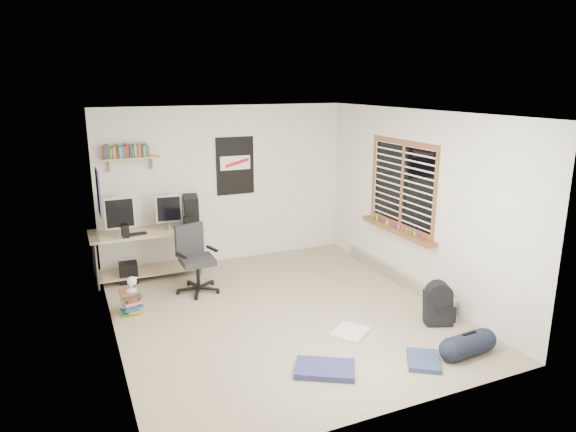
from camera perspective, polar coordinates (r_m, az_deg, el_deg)
name	(u,v)px	position (r m, az deg, el deg)	size (l,w,h in m)	color
floor	(282,313)	(6.63, -0.65, -10.77)	(4.00, 4.50, 0.01)	gray
ceiling	(282,112)	(6.00, -0.72, 11.43)	(4.00, 4.50, 0.01)	white
back_wall	(226,185)	(8.27, -6.87, 3.45)	(4.00, 0.01, 2.50)	silver
left_wall	(108,238)	(5.74, -19.41, -2.31)	(0.01, 4.50, 2.50)	silver
right_wall	(417,203)	(7.20, 14.14, 1.44)	(0.01, 4.50, 2.50)	silver
desk	(147,253)	(7.97, -15.37, -4.00)	(1.59, 0.70, 0.73)	tan
monitor_left	(120,221)	(7.56, -18.13, -0.57)	(0.41, 0.10, 0.45)	#A3A3A8
monitor_right	(169,217)	(7.73, -13.10, -0.07)	(0.37, 0.09, 0.40)	#A4A4A9
pc_tower	(191,211)	(7.93, -10.70, 0.60)	(0.20, 0.43, 0.45)	black
keyboard	(134,234)	(7.66, -16.79, -1.96)	(0.36, 0.13, 0.02)	black
speaker_left	(125,231)	(7.53, -17.63, -1.64)	(0.09, 0.09, 0.18)	black
speaker_right	(187,223)	(7.74, -11.15, -0.75)	(0.10, 0.10, 0.19)	black
office_chair	(197,258)	(7.20, -10.05, -4.64)	(0.62, 0.62, 0.95)	#252528
wall_shelf	(131,158)	(7.77, -17.06, 6.16)	(0.80, 0.22, 0.24)	tan
poster_back_wall	(235,166)	(8.23, -5.88, 5.55)	(0.62, 0.03, 0.92)	black
poster_left_wall	(99,193)	(6.85, -20.31, 2.43)	(0.02, 0.42, 0.60)	navy
window	(401,185)	(7.36, 12.47, 3.41)	(0.10, 1.50, 1.26)	brown
baseboard_heater	(396,276)	(7.74, 11.95, -6.51)	(0.08, 2.50, 0.18)	#B7B2A8
backpack	(438,308)	(6.55, 16.31, -9.75)	(0.32, 0.25, 0.42)	black
duffel_bag	(468,344)	(5.96, 19.37, -13.23)	(0.25, 0.25, 0.50)	black
tshirt	(350,332)	(6.17, 6.95, -12.70)	(0.41, 0.35, 0.04)	silver
jeans_a	(325,369)	(5.43, 4.13, -16.62)	(0.60, 0.38, 0.07)	navy
jeans_b	(423,361)	(5.74, 14.81, -15.28)	(0.43, 0.32, 0.05)	navy
book_stack	(131,303)	(6.85, -17.05, -9.19)	(0.47, 0.39, 0.32)	brown
desk_lamp	(131,286)	(6.74, -17.00, -7.44)	(0.13, 0.21, 0.21)	silver
subwoofer	(129,273)	(7.91, -17.29, -6.02)	(0.26, 0.26, 0.29)	black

